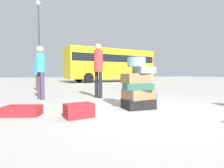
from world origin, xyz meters
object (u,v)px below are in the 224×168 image
at_px(suitcase_maroon_foreground_far, 79,111).
at_px(person_passerby_in_red, 98,66).
at_px(suitcase_tower, 138,87).
at_px(person_bearded_onlooker, 37,70).
at_px(suitcase_maroon_left_side, 23,111).
at_px(lamp_post, 39,31).
at_px(parked_bus, 111,63).
at_px(suitcase_teal_foreground_near, 144,96).
at_px(person_tourist_with_camera, 41,68).

distance_m(suitcase_maroon_foreground_far, person_passerby_in_red, 2.86).
xyz_separation_m(suitcase_tower, person_bearded_onlooker, (-2.25, 5.52, 0.47)).
height_order(suitcase_maroon_left_side, lamp_post, lamp_post).
bearing_deg(parked_bus, suitcase_tower, -116.52).
bearing_deg(parked_bus, suitcase_teal_foreground_near, -114.34).
bearing_deg(person_passerby_in_red, person_tourist_with_camera, -118.84).
distance_m(person_tourist_with_camera, lamp_post, 11.52).
distance_m(person_passerby_in_red, parked_bus, 12.06).
relative_size(person_tourist_with_camera, lamp_post, 0.23).
xyz_separation_m(parked_bus, lamp_post, (-6.59, 0.18, 2.68)).
relative_size(person_passerby_in_red, lamp_post, 0.25).
relative_size(suitcase_maroon_foreground_far, suitcase_teal_foreground_near, 0.70).
relative_size(person_bearded_onlooker, lamp_post, 0.23).
relative_size(suitcase_maroon_foreground_far, person_tourist_with_camera, 0.30).
bearing_deg(suitcase_tower, lamp_post, 99.48).
xyz_separation_m(suitcase_maroon_foreground_far, suitcase_teal_foreground_near, (2.32, 1.53, -0.02)).
bearing_deg(person_tourist_with_camera, person_bearded_onlooker, 160.60).
relative_size(suitcase_maroon_left_side, lamp_post, 0.09).
xyz_separation_m(suitcase_maroon_foreground_far, person_tourist_with_camera, (-0.65, 2.75, 0.86)).
xyz_separation_m(suitcase_teal_foreground_near, parked_bus, (3.48, 12.01, 1.72)).
bearing_deg(suitcase_maroon_foreground_far, parked_bus, 57.39).
distance_m(person_passerby_in_red, lamp_post, 11.94).
relative_size(suitcase_teal_foreground_near, person_tourist_with_camera, 0.43).
distance_m(suitcase_maroon_left_side, parked_bus, 14.77).
relative_size(suitcase_maroon_left_side, person_tourist_with_camera, 0.40).
bearing_deg(person_bearded_onlooker, person_tourist_with_camera, -9.15).
xyz_separation_m(suitcase_maroon_foreground_far, person_passerby_in_red, (1.13, 2.46, 0.94)).
bearing_deg(lamp_post, person_tourist_with_camera, -89.30).
relative_size(person_bearded_onlooker, parked_bus, 0.18).
bearing_deg(lamp_post, suitcase_teal_foreground_near, -75.68).
bearing_deg(parked_bus, person_tourist_with_camera, -129.08).
xyz_separation_m(person_bearded_onlooker, parked_bus, (6.62, 7.64, 0.86)).
bearing_deg(suitcase_maroon_foreground_far, person_bearded_onlooker, 88.44).
xyz_separation_m(suitcase_tower, lamp_post, (-2.23, 13.34, 4.01)).
relative_size(person_bearded_onlooker, person_passerby_in_red, 0.91).
xyz_separation_m(suitcase_tower, suitcase_maroon_foreground_far, (-1.44, -0.38, -0.38)).
bearing_deg(person_bearded_onlooker, parked_bus, 127.04).
bearing_deg(suitcase_tower, suitcase_teal_foreground_near, 52.54).
relative_size(suitcase_maroon_left_side, person_bearded_onlooker, 0.40).
xyz_separation_m(suitcase_maroon_left_side, person_bearded_onlooker, (0.16, 5.36, 0.87)).
relative_size(suitcase_tower, parked_bus, 0.13).
height_order(suitcase_teal_foreground_near, person_bearded_onlooker, person_bearded_onlooker).
height_order(suitcase_maroon_foreground_far, lamp_post, lamp_post).
xyz_separation_m(person_tourist_with_camera, person_passerby_in_red, (1.78, -0.30, 0.08)).
height_order(suitcase_tower, person_passerby_in_red, person_passerby_in_red).
height_order(suitcase_maroon_left_side, person_bearded_onlooker, person_bearded_onlooker).
distance_m(suitcase_maroon_left_side, person_tourist_with_camera, 2.41).
relative_size(person_bearded_onlooker, person_tourist_with_camera, 0.99).
height_order(suitcase_maroon_foreground_far, parked_bus, parked_bus).
height_order(suitcase_maroon_foreground_far, person_bearded_onlooker, person_bearded_onlooker).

